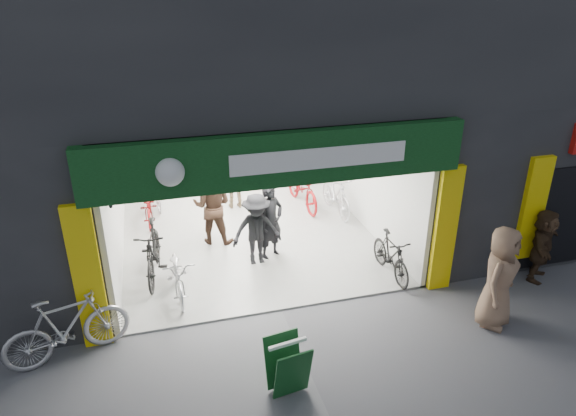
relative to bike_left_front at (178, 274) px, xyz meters
name	(u,v)px	position (x,y,z in m)	size (l,w,h in m)	color
ground	(282,311)	(1.80, -1.10, -0.45)	(60.00, 60.00, 0.00)	#56565B
building	(264,41)	(2.71, 3.89, 3.87)	(17.00, 10.27, 8.00)	#232326
bike_left_front	(178,274)	(0.00, 0.00, 0.00)	(0.59, 1.71, 0.90)	silver
bike_left_midfront	(153,252)	(-0.43, 0.78, 0.15)	(0.56, 1.98, 1.19)	black
bike_left_midback	(149,205)	(-0.44, 3.56, 0.00)	(0.60, 1.71, 0.90)	maroon
bike_left_back	(154,189)	(-0.27, 4.49, 0.05)	(0.47, 1.66, 1.00)	silver
bike_right_front	(391,256)	(4.30, -0.50, 0.03)	(0.45, 1.59, 0.96)	black
bike_right_mid	(303,188)	(3.60, 3.43, 0.09)	(0.72, 2.06, 1.08)	maroon
bike_right_back	(336,194)	(4.30, 2.75, 0.10)	(0.52, 1.84, 1.10)	silver
parked_bike	(67,327)	(-1.86, -1.40, 0.15)	(0.56, 1.99, 1.19)	#AEADB2
customer_a	(271,222)	(2.10, 0.94, 0.43)	(0.64, 0.42, 1.75)	black
customer_b	(212,206)	(0.98, 1.99, 0.49)	(0.92, 0.71, 1.89)	#342218
customer_c	(257,230)	(1.74, 0.73, 0.37)	(1.06, 0.61, 1.65)	black
customer_d	(235,181)	(1.82, 3.77, 0.33)	(0.91, 0.38, 1.56)	#8C7251
pedestrian_near	(499,277)	(5.37, -2.46, 0.51)	(0.93, 0.61, 1.91)	#81614B
pedestrian_far	(542,245)	(7.20, -1.40, 0.33)	(1.44, 0.46, 1.55)	#3A281A
sandwich_board	(288,365)	(1.36, -3.09, 0.03)	(0.65, 0.66, 0.88)	#104019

